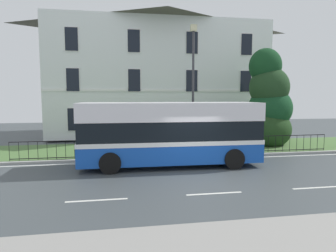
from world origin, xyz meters
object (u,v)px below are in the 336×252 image
(single_decker_bus, at_px, (170,133))
(street_lamp_post, at_px, (193,80))
(georgian_townhouse, at_px, (156,72))
(evergreen_tree, at_px, (267,107))
(litter_bin, at_px, (114,144))

(single_decker_bus, relative_size, street_lamp_post, 1.18)
(street_lamp_post, bearing_deg, georgian_townhouse, 95.60)
(evergreen_tree, bearing_deg, single_decker_bus, -148.76)
(single_decker_bus, height_order, street_lamp_post, street_lamp_post)
(georgian_townhouse, bearing_deg, litter_bin, -109.53)
(evergreen_tree, distance_m, single_decker_bus, 8.77)
(single_decker_bus, distance_m, litter_bin, 3.89)
(georgian_townhouse, xyz_separation_m, single_decker_bus, (-0.92, -12.89, -3.93))
(georgian_townhouse, xyz_separation_m, litter_bin, (-3.64, -10.28, -4.86))
(litter_bin, bearing_deg, street_lamp_post, 4.85)
(georgian_townhouse, relative_size, single_decker_bus, 2.07)
(street_lamp_post, relative_size, litter_bin, 6.55)
(street_lamp_post, bearing_deg, litter_bin, -175.15)
(litter_bin, bearing_deg, georgian_townhouse, 70.47)
(single_decker_bus, distance_m, street_lamp_post, 4.45)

